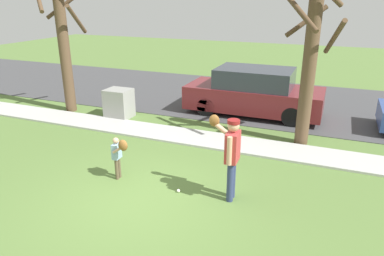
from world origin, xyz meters
The scene contains 10 objects.
ground_plane centered at (0.00, 3.50, 0.00)m, with size 48.00×48.00×0.00m, color #567538.
sidewalk_strip centered at (0.00, 3.60, 0.03)m, with size 36.00×1.20×0.06m, color #B2B2AD.
road_surface centered at (0.00, 8.60, 0.01)m, with size 36.00×6.80×0.02m, color #424244.
person_adult centered at (1.69, 0.77, 1.09)m, with size 0.71×0.62×1.74m.
person_child centered at (-0.86, 0.61, 0.68)m, with size 0.46×0.39×1.05m.
baseball centered at (0.62, 0.58, 0.04)m, with size 0.07×0.07×0.07m, color white.
utility_cabinet centered at (-3.40, 4.50, 0.50)m, with size 0.86×0.74×0.99m, color gray.
street_tree_near centered at (2.75, 4.44, 2.46)m, with size 1.84×1.88×4.59m.
street_tree_far centered at (-5.47, 4.47, 2.65)m, with size 1.85×1.88×4.98m.
parked_suv_maroon centered at (0.83, 6.59, 0.79)m, with size 4.70×1.90×1.63m.
Camera 1 is at (3.46, -5.61, 3.98)m, focal length 33.63 mm.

